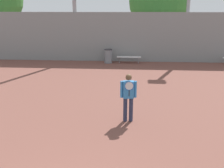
{
  "coord_description": "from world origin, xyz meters",
  "views": [
    {
      "loc": [
        1.36,
        -3.23,
        3.91
      ],
      "look_at": [
        0.65,
        6.53,
        1.0
      ],
      "focal_mm": 42.0,
      "sensor_mm": 36.0,
      "label": 1
    }
  ],
  "objects_px": {
    "tree_green_broad": "(159,2)",
    "tennis_player": "(128,95)",
    "bench_courtside_near": "(129,57)",
    "trash_bin": "(108,56)"
  },
  "relations": [
    {
      "from": "tree_green_broad",
      "to": "tennis_player",
      "type": "bearing_deg",
      "value": -98.88
    },
    {
      "from": "trash_bin",
      "to": "tree_green_broad",
      "type": "xyz_separation_m",
      "value": [
        3.88,
        5.07,
        3.79
      ]
    },
    {
      "from": "tennis_player",
      "to": "trash_bin",
      "type": "xyz_separation_m",
      "value": [
        -1.55,
        9.85,
        -0.48
      ]
    },
    {
      "from": "tennis_player",
      "to": "bench_courtside_near",
      "type": "xyz_separation_m",
      "value": [
        -0.07,
        9.87,
        -0.55
      ]
    },
    {
      "from": "bench_courtside_near",
      "to": "trash_bin",
      "type": "distance_m",
      "value": 1.48
    },
    {
      "from": "tennis_player",
      "to": "bench_courtside_near",
      "type": "height_order",
      "value": "tennis_player"
    },
    {
      "from": "tennis_player",
      "to": "bench_courtside_near",
      "type": "relative_size",
      "value": 1.01
    },
    {
      "from": "tennis_player",
      "to": "trash_bin",
      "type": "height_order",
      "value": "tennis_player"
    },
    {
      "from": "trash_bin",
      "to": "tree_green_broad",
      "type": "relative_size",
      "value": 0.14
    },
    {
      "from": "tennis_player",
      "to": "tree_green_broad",
      "type": "xyz_separation_m",
      "value": [
        2.33,
        14.92,
        3.31
      ]
    }
  ]
}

